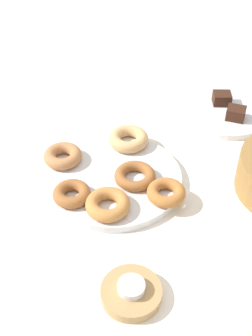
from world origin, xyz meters
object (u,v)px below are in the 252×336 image
object	(u,v)px
donut_0	(166,193)
donut_5	(127,139)
donut_3	(72,194)
cake_plate	(225,113)
brownie_near	(222,98)
brownie_far	(236,113)
tealight	(131,287)
donut_2	(108,204)
donut_1	(63,156)
candle_holder	(131,293)
donut_4	(135,176)
donut_plate	(113,178)

from	to	relation	value
donut_0	donut_5	distance (m)	0.20
donut_3	cake_plate	xyz separation A→B (m)	(-0.43, 0.27, -0.02)
brownie_near	brownie_far	size ratio (longest dim) A/B	1.00
donut_3	cake_plate	size ratio (longest dim) A/B	0.36
donut_0	cake_plate	xyz separation A→B (m)	(-0.36, 0.08, -0.02)
donut_3	donut_5	size ratio (longest dim) A/B	0.83
cake_plate	tealight	world-z (taller)	tealight
donut_2	donut_5	world-z (taller)	donut_5
donut_5	donut_1	bearing A→B (deg)	-50.13
candle_holder	tealight	xyz separation A→B (m)	(0.00, 0.00, 0.02)
tealight	donut_3	bearing A→B (deg)	-134.74
donut_4	brownie_far	size ratio (longest dim) A/B	1.94
brownie_far	donut_4	bearing A→B (deg)	-31.47
donut_2	donut_4	distance (m)	0.10
donut_1	donut_5	bearing A→B (deg)	129.87
donut_1	donut_2	bearing A→B (deg)	51.79
donut_3	donut_5	distance (m)	0.22
donut_3	brownie_far	world-z (taller)	brownie_far
cake_plate	donut_0	bearing A→B (deg)	-12.56
candle_holder	donut_0	bearing A→B (deg)	178.39
cake_plate	donut_2	bearing A→B (deg)	-23.52
donut_0	donut_5	size ratio (longest dim) A/B	0.86
donut_plate	brownie_far	bearing A→B (deg)	142.08
donut_1	cake_plate	distance (m)	0.46
donut_5	cake_plate	world-z (taller)	donut_5
tealight	donut_1	bearing A→B (deg)	-139.34
donut_1	donut_2	world-z (taller)	same
donut_0	cake_plate	distance (m)	0.37
donut_2	donut_plate	bearing A→B (deg)	-168.23
donut_plate	donut_5	bearing A→B (deg)	-178.88
donut_1	brownie_far	bearing A→B (deg)	128.35
cake_plate	brownie_far	distance (m)	0.05
donut_4	donut_0	bearing A→B (deg)	67.95
donut_5	cake_plate	distance (m)	0.30
donut_plate	donut_2	xyz separation A→B (m)	(0.10, 0.02, 0.02)
donut_1	donut_4	bearing A→B (deg)	84.75
donut_1	donut_4	distance (m)	0.18
donut_5	brownie_near	size ratio (longest dim) A/B	2.05
candle_holder	donut_plate	bearing A→B (deg)	-156.06
donut_4	brownie_far	distance (m)	0.36
candle_holder	brownie_near	bearing A→B (deg)	173.64
donut_1	brownie_near	size ratio (longest dim) A/B	1.87
brownie_near	donut_2	bearing A→B (deg)	-20.22
brownie_near	tealight	distance (m)	0.64
brownie_far	donut_5	bearing A→B (deg)	-52.47
donut_plate	cake_plate	distance (m)	0.39
donut_2	donut_5	size ratio (longest dim) A/B	0.96
donut_0	donut_5	world-z (taller)	donut_5
donut_3	donut_5	xyz separation A→B (m)	(-0.21, 0.06, 0.00)
brownie_near	cake_plate	bearing A→B (deg)	26.57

